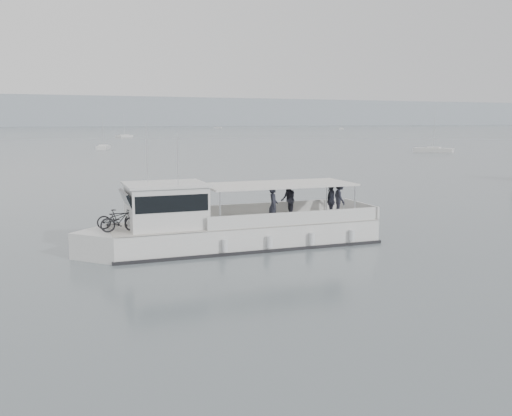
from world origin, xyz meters
name	(u,v)px	position (x,y,z in m)	size (l,w,h in m)	color
ground	(328,228)	(0.00, 0.00, 0.00)	(1400.00, 1400.00, 0.00)	#50595E
headland	(6,111)	(0.00, 560.00, 14.00)	(1400.00, 90.00, 28.00)	#939EA8
tour_boat	(220,227)	(-6.53, -1.94, 0.88)	(12.96, 4.14, 5.39)	silver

